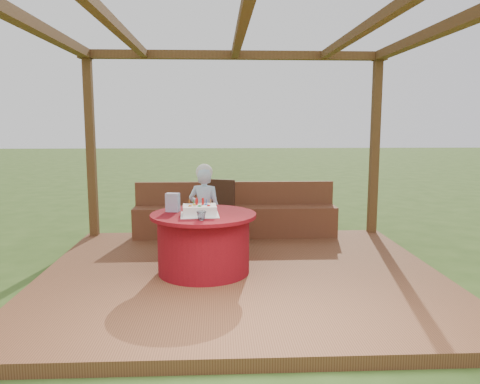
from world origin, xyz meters
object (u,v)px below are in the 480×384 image
at_px(table, 204,242).
at_px(drinking_glass, 201,216).
at_px(gift_bag, 173,202).
at_px(bench, 235,219).
at_px(chair, 216,209).
at_px(birthday_cake, 200,210).
at_px(elderly_woman, 205,209).

bearing_deg(table, drinking_glass, -91.44).
bearing_deg(gift_bag, drinking_glass, -42.37).
bearing_deg(gift_bag, bench, 77.38).
bearing_deg(chair, bench, 58.63).
height_order(birthday_cake, gift_bag, gift_bag).
height_order(chair, elderly_woman, elderly_woman).
xyz_separation_m(bench, gift_bag, (-0.77, -1.59, 0.52)).
height_order(table, drinking_glass, drinking_glass).
bearing_deg(drinking_glass, birthday_cake, 95.91).
xyz_separation_m(bench, birthday_cake, (-0.46, -1.81, 0.47)).
height_order(bench, birthday_cake, birthday_cake).
height_order(chair, birthday_cake, chair).
bearing_deg(elderly_woman, bench, 67.81).
bearing_deg(birthday_cake, chair, 82.45).
relative_size(bench, gift_bag, 14.20).
relative_size(table, gift_bag, 5.59).
height_order(table, birthday_cake, birthday_cake).
xyz_separation_m(table, gift_bag, (-0.35, 0.13, 0.44)).
xyz_separation_m(table, drinking_glass, (-0.01, -0.37, 0.38)).
distance_m(elderly_woman, drinking_glass, 1.05).
bearing_deg(chair, table, -96.42).
height_order(gift_bag, drinking_glass, gift_bag).
bearing_deg(gift_bag, birthday_cake, -22.56).
xyz_separation_m(elderly_woman, drinking_glass, (-0.00, -1.04, 0.12)).
bearing_deg(elderly_woman, chair, 75.94).
distance_m(table, gift_bag, 0.58).
height_order(elderly_woman, birthday_cake, elderly_woman).
distance_m(bench, gift_bag, 1.84).
relative_size(table, birthday_cake, 2.69).
bearing_deg(bench, drinking_glass, -101.65).
bearing_deg(elderly_woman, table, -89.54).
relative_size(table, drinking_glass, 11.63).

